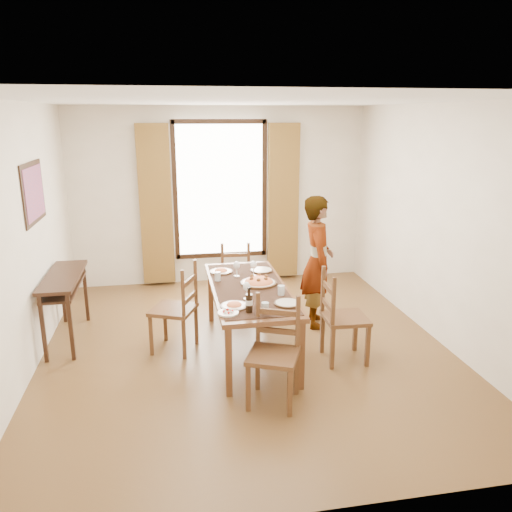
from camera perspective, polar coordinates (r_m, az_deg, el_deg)
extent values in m
plane|color=#55351A|center=(5.79, -1.10, -10.42)|extent=(5.00, 5.00, 0.00)
cube|color=white|center=(7.77, -4.12, 6.81)|extent=(4.50, 0.10, 2.70)
cube|color=white|center=(3.01, 6.47, -8.01)|extent=(4.50, 0.10, 2.70)
cube|color=white|center=(5.46, -25.17, 1.49)|extent=(0.10, 5.00, 2.70)
cube|color=white|center=(6.10, 20.22, 3.38)|extent=(0.10, 5.00, 2.70)
cube|color=white|center=(5.20, -1.26, 17.56)|extent=(4.50, 5.00, 0.04)
cube|color=white|center=(7.73, -4.11, 7.51)|extent=(1.30, 0.04, 2.00)
cube|color=olive|center=(7.66, -11.37, 5.65)|extent=(0.48, 0.10, 2.40)
cube|color=olive|center=(7.86, 3.12, 6.19)|extent=(0.48, 0.10, 2.40)
cube|color=black|center=(5.96, -24.11, 6.63)|extent=(0.02, 0.86, 0.66)
cube|color=red|center=(5.96, -24.01, 6.64)|extent=(0.01, 0.76, 0.56)
cube|color=#321E10|center=(6.12, -21.21, -2.20)|extent=(0.38, 1.20, 0.04)
cube|color=#321E10|center=(6.16, -21.10, -3.26)|extent=(0.34, 1.10, 0.03)
cube|color=#321E10|center=(5.78, -23.16, -7.70)|extent=(0.04, 0.04, 0.76)
cube|color=#321E10|center=(6.79, -21.21, -4.05)|extent=(0.04, 0.04, 0.76)
cube|color=#321E10|center=(5.72, -20.41, -7.64)|extent=(0.04, 0.04, 0.76)
cube|color=#321E10|center=(6.74, -18.88, -3.96)|extent=(0.04, 0.04, 0.76)
cube|color=brown|center=(5.46, -0.77, -3.83)|extent=(0.82, 1.93, 0.05)
cube|color=black|center=(5.45, -0.77, -3.55)|extent=(0.75, 1.78, 0.01)
cube|color=brown|center=(4.74, -3.15, -11.98)|extent=(0.06, 0.06, 0.70)
cube|color=brown|center=(6.40, -5.20, -4.48)|extent=(0.06, 0.06, 0.70)
cube|color=brown|center=(4.87, 5.17, -11.27)|extent=(0.06, 0.06, 0.70)
cube|color=brown|center=(6.49, 0.96, -4.11)|extent=(0.06, 0.06, 0.70)
cube|color=#522E1B|center=(5.64, -9.44, -6.06)|extent=(0.59, 0.59, 0.04)
cube|color=#522E1B|center=(5.97, -10.34, -7.35)|extent=(0.04, 0.04, 0.48)
cube|color=#522E1B|center=(5.83, -6.85, -7.76)|extent=(0.04, 0.04, 0.48)
cube|color=#522E1B|center=(5.65, -11.91, -8.81)|extent=(0.04, 0.04, 0.48)
cube|color=#522E1B|center=(5.51, -8.23, -9.29)|extent=(0.04, 0.04, 0.48)
cube|color=#522E1B|center=(5.65, -6.92, -3.05)|extent=(0.04, 0.04, 0.53)
cube|color=#522E1B|center=(5.31, -8.34, -4.35)|extent=(0.04, 0.04, 0.53)
cube|color=#522E1B|center=(5.51, -7.57, -4.73)|extent=(0.18, 0.36, 0.05)
cube|color=#522E1B|center=(5.45, -7.64, -2.83)|extent=(0.18, 0.36, 0.05)
cube|color=#522E1B|center=(6.92, -2.43, -2.05)|extent=(0.44, 0.44, 0.04)
cube|color=#522E1B|center=(7.17, -1.09, -3.25)|extent=(0.04, 0.04, 0.44)
cube|color=#522E1B|center=(6.84, -0.85, -4.20)|extent=(0.04, 0.04, 0.44)
cube|color=#522E1B|center=(7.15, -3.89, -3.33)|extent=(0.04, 0.04, 0.44)
cube|color=#522E1B|center=(6.82, -3.80, -4.29)|extent=(0.04, 0.04, 0.44)
cube|color=#522E1B|center=(6.69, -0.86, -0.50)|extent=(0.04, 0.04, 0.49)
cube|color=#522E1B|center=(6.67, -3.87, -0.58)|extent=(0.04, 0.04, 0.49)
cube|color=#522E1B|center=(6.70, -2.35, -1.34)|extent=(0.35, 0.05, 0.05)
cube|color=#522E1B|center=(6.65, -2.37, 0.11)|extent=(0.35, 0.05, 0.05)
cube|color=#522E1B|center=(4.59, 1.97, -11.34)|extent=(0.58, 0.58, 0.04)
cube|color=#522E1B|center=(4.58, -0.92, -14.75)|extent=(0.04, 0.04, 0.47)
cube|color=#522E1B|center=(4.89, 0.18, -12.58)|extent=(0.04, 0.04, 0.47)
cube|color=#522E1B|center=(4.51, 3.87, -15.28)|extent=(0.04, 0.04, 0.47)
cube|color=#522E1B|center=(4.83, 4.63, -13.03)|extent=(0.04, 0.04, 0.47)
cube|color=#522E1B|center=(4.69, 0.22, -7.19)|extent=(0.04, 0.04, 0.52)
cube|color=#522E1B|center=(4.62, 4.78, -7.59)|extent=(0.04, 0.04, 0.52)
cube|color=#522E1B|center=(4.69, 2.47, -8.56)|extent=(0.35, 0.17, 0.05)
cube|color=#522E1B|center=(4.62, 2.50, -6.45)|extent=(0.35, 0.17, 0.05)
cube|color=#522E1B|center=(5.43, 10.17, -7.01)|extent=(0.46, 0.46, 0.04)
cube|color=#522E1B|center=(5.42, 12.63, -9.94)|extent=(0.04, 0.04, 0.48)
cube|color=#522E1B|center=(5.31, 8.71, -10.33)|extent=(0.04, 0.04, 0.48)
cube|color=#522E1B|center=(5.75, 11.28, -8.34)|extent=(0.04, 0.04, 0.48)
cube|color=#522E1B|center=(5.64, 7.57, -8.66)|extent=(0.04, 0.04, 0.48)
cube|color=#522E1B|center=(5.10, 8.83, -5.25)|extent=(0.04, 0.04, 0.53)
cube|color=#522E1B|center=(5.44, 7.66, -3.83)|extent=(0.04, 0.04, 0.53)
cube|color=#522E1B|center=(5.31, 8.18, -5.59)|extent=(0.04, 0.38, 0.05)
cube|color=#522E1B|center=(5.24, 8.26, -3.64)|extent=(0.04, 0.38, 0.05)
imported|color=gray|center=(6.18, 7.03, -0.67)|extent=(0.71, 0.57, 1.64)
cylinder|color=silver|center=(5.20, 2.89, -3.92)|extent=(0.07, 0.07, 0.10)
cylinder|color=silver|center=(5.65, -4.41, -2.33)|extent=(0.07, 0.07, 0.10)
cylinder|color=silver|center=(4.74, 1.05, -5.92)|extent=(0.07, 0.07, 0.10)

